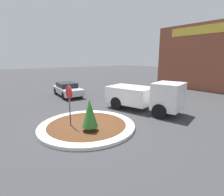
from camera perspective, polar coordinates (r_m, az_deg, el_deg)
ground_plane at (r=9.68m, az=-8.12°, el=-9.39°), size 120.00×120.00×0.00m
traffic_island at (r=9.65m, az=-8.14°, el=-8.94°), size 5.13×5.13×0.16m
stop_sign at (r=9.21m, az=-13.77°, el=-0.28°), size 0.70×0.07×2.32m
island_shrub at (r=8.51m, az=-7.31°, el=-4.89°), size 0.79×0.79×1.59m
utility_truck at (r=12.41m, az=10.71°, el=0.73°), size 5.57×3.23×2.12m
storefront_building at (r=24.76m, az=30.99°, el=11.28°), size 12.24×6.07×7.44m
parked_sedan_silver at (r=17.72m, az=-14.31°, el=2.83°), size 4.46×2.29×1.30m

